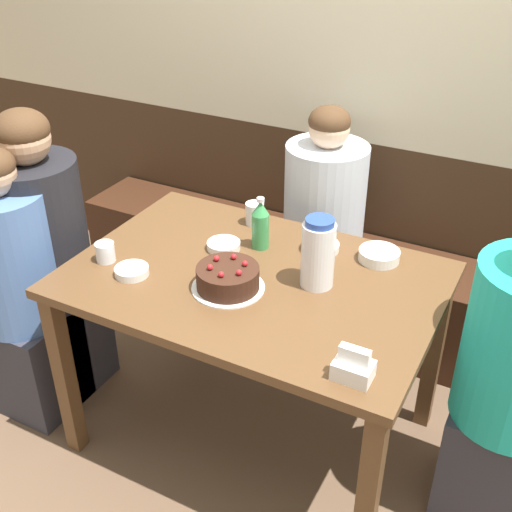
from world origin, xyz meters
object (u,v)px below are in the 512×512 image
water_pitcher (318,253)px  birthday_cake (228,278)px  napkin_holder (353,367)px  person_grey_tee (19,294)px  person_pale_blue_shirt (323,237)px  bench_seat (333,287)px  glass_tumbler_short (255,214)px  bowl_sauce_shallow (224,246)px  bowl_rice_small (379,255)px  soju_bottle (260,224)px  person_dark_striped (47,261)px  bowl_soup_white (132,271)px  bowl_side_dish (320,246)px  glass_water_tall (105,252)px

water_pitcher → birthday_cake: bearing=-147.1°
napkin_holder → person_grey_tee: (-1.40, 0.07, -0.25)m
person_pale_blue_shirt → bench_seat: bearing=171.9°
bench_seat → glass_tumbler_short: (-0.18, -0.48, 0.58)m
birthday_cake → bowl_sauce_shallow: bearing=123.5°
birthday_cake → bowl_sauce_shallow: birthday_cake is taller
glass_tumbler_short → person_grey_tee: bearing=-140.1°
birthday_cake → person_pale_blue_shirt: size_ratio=0.21×
birthday_cake → bowl_rice_small: 0.57m
bowl_rice_small → water_pitcher: bearing=-118.9°
soju_bottle → glass_tumbler_short: 0.19m
bowl_sauce_shallow → person_grey_tee: person_grey_tee is taller
glass_tumbler_short → person_grey_tee: size_ratio=0.08×
water_pitcher → person_dark_striped: (-1.12, -0.15, -0.27)m
birthday_cake → bowl_soup_white: size_ratio=2.09×
person_pale_blue_shirt → bowl_sauce_shallow: bearing=-15.9°
bench_seat → glass_tumbler_short: size_ratio=30.46×
water_pitcher → glass_tumbler_short: water_pitcher is taller
bench_seat → person_grey_tee: person_grey_tee is taller
birthday_cake → glass_tumbler_short: (-0.14, 0.45, 0.00)m
water_pitcher → person_pale_blue_shirt: size_ratio=0.21×
bowl_side_dish → soju_bottle: bearing=-157.7°
bowl_rice_small → soju_bottle: bearing=-164.7°
bowl_rice_small → bowl_soup_white: bearing=-145.8°
bowl_rice_small → glass_water_tall: size_ratio=2.07×
soju_bottle → bowl_side_dish: soju_bottle is taller
water_pitcher → bowl_sauce_shallow: bearing=171.9°
bowl_rice_small → napkin_holder: bearing=-77.9°
person_dark_striped → water_pitcher: bearing=7.6°
bowl_side_dish → person_dark_striped: (-1.04, -0.37, -0.16)m
person_grey_tee → water_pitcher: bearing=15.9°
water_pitcher → glass_water_tall: size_ratio=3.50×
napkin_holder → glass_water_tall: napkin_holder is taller
napkin_holder → bowl_rice_small: 0.66m
bowl_soup_white → glass_tumbler_short: 0.58m
person_pale_blue_shirt → person_dark_striped: (-0.89, -0.79, 0.05)m
bowl_rice_small → person_dark_striped: person_dark_striped is taller
bowl_side_dish → glass_water_tall: glass_water_tall is taller
glass_water_tall → person_dark_striped: size_ratio=0.06×
water_pitcher → bowl_soup_white: water_pitcher is taller
bowl_side_dish → person_pale_blue_shirt: size_ratio=0.12×
water_pitcher → person_pale_blue_shirt: bearing=110.0°
bowl_sauce_shallow → soju_bottle: bearing=34.3°
person_grey_tee → person_dark_striped: bearing=90.0°
soju_bottle → glass_water_tall: size_ratio=2.84×
person_pale_blue_shirt → person_dark_striped: size_ratio=0.93×
water_pitcher → bowl_side_dish: size_ratio=1.78×
glass_water_tall → person_grey_tee: bearing=-164.9°
bowl_side_dish → person_dark_striped: size_ratio=0.11×
glass_water_tall → person_grey_tee: 0.47m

